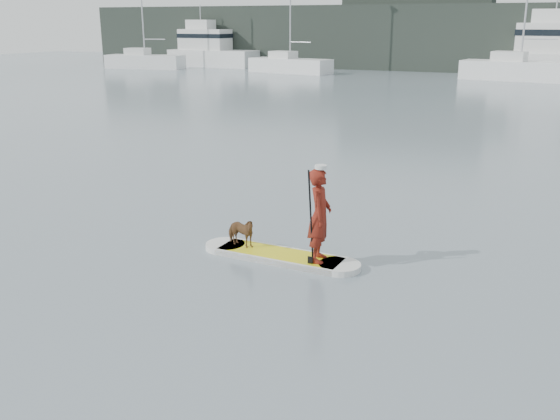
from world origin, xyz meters
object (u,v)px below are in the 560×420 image
at_px(sailboat_a, 145,60).
at_px(sailboat_b, 290,64).
at_px(paddleboard, 280,256).
at_px(sailboat_d, 519,68).
at_px(paddler, 320,215).
at_px(motor_yacht_b, 209,49).
at_px(dog, 240,232).

distance_m(sailboat_a, sailboat_b, 15.33).
distance_m(paddleboard, sailboat_d, 43.10).
bearing_deg(sailboat_a, paddler, -60.18).
bearing_deg(paddler, motor_yacht_b, 20.18).
bearing_deg(dog, sailboat_b, 32.76).
height_order(sailboat_a, motor_yacht_b, sailboat_a).
bearing_deg(sailboat_d, paddleboard, -83.28).
bearing_deg(sailboat_a, sailboat_d, -7.57).
bearing_deg(sailboat_d, motor_yacht_b, -179.06).
distance_m(paddleboard, sailboat_a, 53.66).
bearing_deg(sailboat_d, paddler, -82.18).
xyz_separation_m(dog, sailboat_d, (2.45, 43.02, 0.51)).
xyz_separation_m(paddler, dog, (-1.71, 0.08, -0.58)).
xyz_separation_m(paddleboard, sailboat_d, (1.56, 43.06, 0.87)).
distance_m(paddleboard, dog, 0.96).
distance_m(paddler, dog, 1.81).
height_order(paddleboard, motor_yacht_b, motor_yacht_b).
bearing_deg(sailboat_b, motor_yacht_b, 169.17).
bearing_deg(sailboat_a, paddleboard, -60.84).
bearing_deg(sailboat_d, sailboat_a, -169.62).
relative_size(paddler, dog, 2.47).
relative_size(sailboat_b, motor_yacht_b, 1.23).
bearing_deg(sailboat_b, paddler, -54.89).
bearing_deg(motor_yacht_b, sailboat_d, -4.96).
relative_size(sailboat_a, sailboat_d, 0.85).
distance_m(dog, sailboat_b, 46.04).
distance_m(paddler, sailboat_d, 43.11).
height_order(sailboat_b, motor_yacht_b, sailboat_b).
bearing_deg(sailboat_a, motor_yacht_b, 39.99).
relative_size(paddleboard, paddler, 1.86).
height_order(paddler, sailboat_d, sailboat_d).
height_order(sailboat_b, sailboat_d, sailboat_d).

